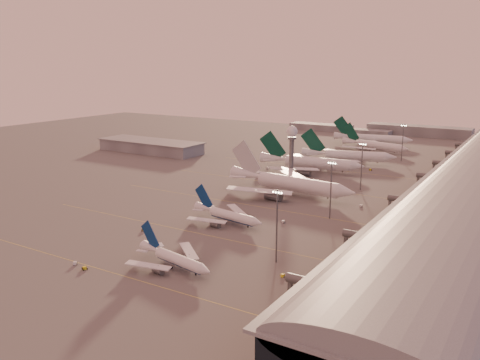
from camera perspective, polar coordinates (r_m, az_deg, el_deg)
The scene contains 26 objects.
ground at distance 203.75m, azimuth -10.61°, elevation -5.80°, with size 700.00×700.00×0.00m, color #565353.
taxiway_markings at distance 231.44m, azimuth 4.36°, elevation -3.29°, with size 180.00×185.25×0.02m.
hangar at distance 382.19m, azimuth -10.00°, elevation 3.78°, with size 82.00×27.00×8.50m.
radar_tower at distance 293.82m, azimuth 5.84°, elevation 4.40°, with size 6.40×6.40×31.10m.
mast_a at distance 167.57m, azimuth 4.15°, elevation -4.84°, with size 3.60×0.56×25.00m.
mast_b at distance 217.11m, azimuth 10.17°, elevation -0.81°, with size 3.60×0.56×25.00m.
mast_c at distance 269.41m, azimuth 13.51°, elevation 1.75°, with size 3.60×0.56×25.00m.
mast_d at distance 355.41m, azimuth 17.79°, elevation 4.19°, with size 3.60×0.56×25.00m.
distant_horizon at distance 488.06m, azimuth 16.16°, elevation 5.42°, with size 165.00×37.50×9.00m.
narrowbody_near at distance 167.75m, azimuth -7.35°, elevation -8.92°, with size 33.50×26.48×13.22m.
narrowbody_mid at distance 210.35m, azimuth -1.40°, elevation -4.12°, with size 36.70×29.08×14.41m.
widebody_white at distance 255.70m, azimuth 5.64°, elevation -0.70°, with size 71.74×57.25×25.24m.
greentail_a at distance 310.80m, azimuth 7.98°, elevation 1.68°, with size 64.97×52.11×23.70m.
greentail_b at distance 339.97m, azimuth 12.09°, elevation 2.47°, with size 60.30×47.98×22.56m.
greentail_c at distance 390.41m, azimuth 14.87°, elevation 3.62°, with size 54.22×43.27×20.05m.
greentail_d at distance 419.49m, azimuth 14.67°, elevation 4.33°, with size 61.80×49.47×22.65m.
gsv_truck_a at distance 177.65m, azimuth -17.89°, elevation -8.71°, with size 5.69×5.31×2.32m.
gsv_tug_near at distance 173.23m, azimuth -17.05°, elevation -9.45°, with size 3.47×4.07×1.00m.
gsv_catering_a at distance 160.36m, azimuth 4.90°, elevation -10.17°, with size 5.13×2.69×4.08m.
gsv_tug_mid at distance 205.60m, azimuth -10.73°, elevation -5.46°, with size 4.10×4.58×1.12m.
gsv_truck_b at distance 211.69m, azimuth 4.99°, elevation -4.54°, with size 5.90×2.40×2.35m.
gsv_truck_c at distance 250.58m, azimuth -3.87°, elevation -1.69°, with size 5.18×6.44×2.51m.
gsv_catering_b at distance 240.12m, azimuth 13.47°, elevation -2.51°, with size 5.34×3.54×4.04m.
gsv_tug_far at distance 277.13m, azimuth 3.37°, elevation -0.38°, with size 3.46×4.48×1.13m.
gsv_truck_d at distance 316.94m, azimuth 3.13°, elevation 1.46°, with size 3.14×6.03×2.32m.
gsv_tug_hangar at distance 322.01m, azimuth 14.43°, elevation 1.13°, with size 4.07×3.02×1.04m.
Camera 1 is at (130.94, -141.70, 65.51)m, focal length 38.00 mm.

